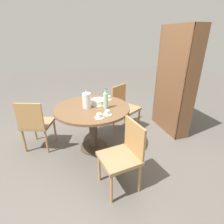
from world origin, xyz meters
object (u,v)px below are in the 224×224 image
Objects in this scene: chair_c at (124,106)px; cake_main at (98,102)px; chair_b at (123,154)px; cup_c at (107,113)px; coffee_pot at (87,100)px; bookshelf at (174,84)px; chair_a at (36,123)px; cup_b at (108,98)px; cup_a at (99,116)px; water_bottle at (106,100)px.

chair_c is 0.81m from cake_main.
cup_c is at bearing 175.86° from chair_b.
bookshelf is at bearing 97.82° from coffee_pot.
coffee_pot is 1.04× the size of cake_main.
chair_c is 3.24× the size of coffee_pot.
coffee_pot is 0.41m from cup_c.
chair_a reaches higher than cake_main.
chair_a is at bearing -90.00° from cup_b.
chair_b is 1.49m from chair_c.
cup_a is at bearing -11.56° from cake_main.
cake_main is at bearing 95.67° from bookshelf.
chair_a is 6.81× the size of cup_b.
water_bottle is at bearing -178.21° from chair_a.
coffee_pot is at bearing -177.46° from chair_a.
chair_b is at bearing 0.14° from water_bottle.
cake_main is 0.27m from cup_b.
bookshelf is 1.65m from cup_a.
cup_a is 1.00× the size of cup_c.
chair_a is 0.91m from coffee_pot.
chair_c is at bearing 123.41° from coffee_pot.
chair_b is 2.78× the size of water_bottle.
water_bottle is at bearing 171.62° from chair_b.
chair_b is 0.87m from water_bottle.
chair_b is (1.12, 1.05, 0.00)m from chair_a.
cup_a and cup_b have the same top height.
cup_a is 1.00× the size of cup_b.
bookshelf is 1.63m from coffee_pot.
coffee_pot is 2.10× the size of cup_c.
bookshelf reaches higher than cup_c.
water_bottle reaches higher than coffee_pot.
coffee_pot is 2.10× the size of cup_a.
bookshelf is at bearing 120.48° from chair_b.
cake_main is at bearing -169.59° from chair_a.
chair_c is at bearing 139.57° from water_bottle.
chair_c reaches higher than cup_a.
cake_main is at bearing -158.48° from water_bottle.
cake_main is (0.14, -1.42, -0.15)m from bookshelf.
water_bottle is 0.39m from cup_b.
coffee_pot is at bearing -178.92° from chair_c.
cup_b is at bearing -159.76° from chair_a.
bookshelf reaches higher than coffee_pot.
cake_main is 2.02× the size of cup_c.
chair_a is at bearing -107.69° from coffee_pot.
cup_a is (-0.48, -0.17, 0.30)m from chair_b.
water_bottle is at bearing -21.26° from cup_b.
cup_c is at bearing 117.24° from cup_a.
chair_b and chair_c have the same top height.
coffee_pot is 0.48m from cup_b.
chair_b is 1.17m from cup_b.
chair_c is at bearing 69.91° from bookshelf.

